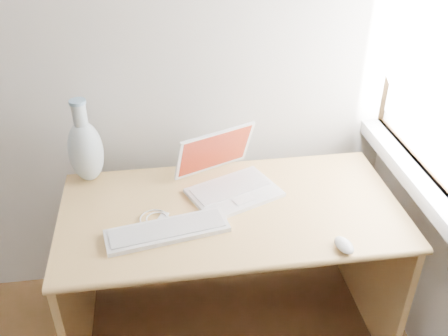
{
  "coord_description": "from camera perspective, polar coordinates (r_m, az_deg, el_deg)",
  "views": [
    {
      "loc": [
        0.68,
        -0.27,
        1.92
      ],
      "look_at": [
        0.91,
        1.35,
        0.87
      ],
      "focal_mm": 40.0,
      "sensor_mm": 36.0,
      "label": 1
    }
  ],
  "objects": [
    {
      "name": "window",
      "position": [
        1.99,
        24.21,
        10.98
      ],
      "size": [
        0.11,
        0.99,
        1.1
      ],
      "color": "white",
      "rests_on": "right_wall"
    },
    {
      "name": "desk",
      "position": [
        2.18,
        0.45,
        -7.58
      ],
      "size": [
        1.35,
        0.68,
        0.72
      ],
      "color": "tan",
      "rests_on": "floor"
    },
    {
      "name": "laptop",
      "position": [
        2.07,
        0.99,
        -1.07
      ],
      "size": [
        0.42,
        0.41,
        0.24
      ],
      "rotation": [
        0.0,
        0.0,
        0.39
      ],
      "color": "white",
      "rests_on": "desk"
    },
    {
      "name": "external_keyboard",
      "position": [
        1.88,
        -6.5,
        -7.11
      ],
      "size": [
        0.47,
        0.22,
        0.02
      ],
      "rotation": [
        0.0,
        0.0,
        0.18
      ],
      "color": "white",
      "rests_on": "desk"
    },
    {
      "name": "mouse",
      "position": [
        1.84,
        13.56,
        -8.57
      ],
      "size": [
        0.08,
        0.11,
        0.03
      ],
      "primitive_type": "ellipsoid",
      "rotation": [
        0.0,
        0.0,
        0.21
      ],
      "color": "white",
      "rests_on": "desk"
    },
    {
      "name": "ipod",
      "position": [
        2.07,
        -3.04,
        -2.76
      ],
      "size": [
        0.06,
        0.1,
        0.01
      ],
      "rotation": [
        0.0,
        0.0,
        0.2
      ],
      "color": "red",
      "rests_on": "desk"
    },
    {
      "name": "cable_coil",
      "position": [
        1.95,
        -7.98,
        -5.72
      ],
      "size": [
        0.12,
        0.12,
        0.01
      ],
      "primitive_type": "torus",
      "rotation": [
        0.0,
        0.0,
        -0.05
      ],
      "color": "white",
      "rests_on": "desk"
    },
    {
      "name": "remote",
      "position": [
        1.95,
        -7.11,
        -5.73
      ],
      "size": [
        0.06,
        0.08,
        0.01
      ],
      "primitive_type": "cube",
      "rotation": [
        0.0,
        0.0,
        -0.46
      ],
      "color": "white",
      "rests_on": "desk"
    },
    {
      "name": "vase",
      "position": [
        2.16,
        -15.55,
        2.12
      ],
      "size": [
        0.15,
        0.15,
        0.37
      ],
      "color": "silver",
      "rests_on": "desk"
    }
  ]
}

